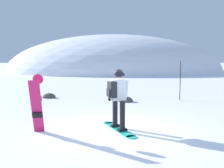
% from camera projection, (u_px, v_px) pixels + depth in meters
% --- Properties ---
extents(ground_plane, '(300.00, 300.00, 0.00)m').
position_uv_depth(ground_plane, '(117.00, 130.00, 6.84)').
color(ground_plane, white).
extents(ridge_peak_main, '(36.34, 32.70, 12.47)m').
position_uv_depth(ridge_peak_main, '(114.00, 71.00, 43.74)').
color(ridge_peak_main, white).
rests_on(ridge_peak_main, ground).
extents(snowboarder_main, '(0.83, 1.74, 1.71)m').
position_uv_depth(snowboarder_main, '(118.00, 98.00, 6.81)').
color(snowboarder_main, '#23B7A3').
rests_on(snowboarder_main, ground).
extents(spare_snowboard, '(0.28, 0.53, 1.59)m').
position_uv_depth(spare_snowboard, '(37.00, 104.00, 6.47)').
color(spare_snowboard, '#D11E5B').
rests_on(spare_snowboard, ground).
extents(piste_marker_near, '(0.20, 0.20, 1.94)m').
position_uv_depth(piste_marker_near, '(180.00, 78.00, 11.88)').
color(piste_marker_near, black).
rests_on(piste_marker_near, ground).
extents(rock_dark, '(0.70, 0.60, 0.49)m').
position_uv_depth(rock_dark, '(126.00, 102.00, 11.53)').
color(rock_dark, '#4C4742').
rests_on(rock_dark, ground).
extents(rock_mid, '(0.70, 0.59, 0.49)m').
position_uv_depth(rock_mid, '(49.00, 98.00, 12.70)').
color(rock_mid, '#4C4742').
rests_on(rock_mid, ground).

